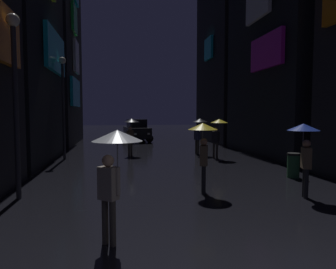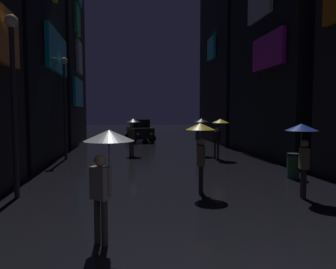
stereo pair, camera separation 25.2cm
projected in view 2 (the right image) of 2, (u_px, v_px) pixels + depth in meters
name	position (u px, v px, depth m)	size (l,w,h in m)	color
building_left_far	(53.00, 48.00, 23.91)	(4.25, 8.65, 15.22)	black
building_right_mid	(289.00, 35.00, 17.10)	(4.25, 8.27, 13.76)	black
pedestrian_midstreet_centre_black	(201.00, 126.00, 17.59)	(0.90, 0.90, 2.12)	#38332D
pedestrian_foreground_left_blue	(302.00, 140.00, 8.52)	(0.90, 0.90, 2.12)	black
pedestrian_near_crossing_black	(133.00, 126.00, 17.30)	(0.90, 0.90, 2.12)	#38332D
pedestrian_far_right_clear	(106.00, 155.00, 5.37)	(0.90, 0.90, 2.12)	#38332D
pedestrian_midstreet_left_yellow	(219.00, 128.00, 15.92)	(0.90, 0.90, 2.12)	#38332D
pedestrian_foreground_right_yellow	(201.00, 138.00, 9.05)	(0.90, 0.90, 2.12)	black
car_distant	(140.00, 131.00, 26.16)	(2.64, 4.32, 1.92)	black
streetlamp_left_near	(13.00, 84.00, 8.37)	(0.36, 0.36, 5.14)	#2D2D33
streetlamp_left_far	(65.00, 96.00, 15.71)	(0.36, 0.36, 5.34)	#2D2D33
trash_bin	(293.00, 166.00, 11.16)	(0.46, 0.46, 0.93)	#265933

